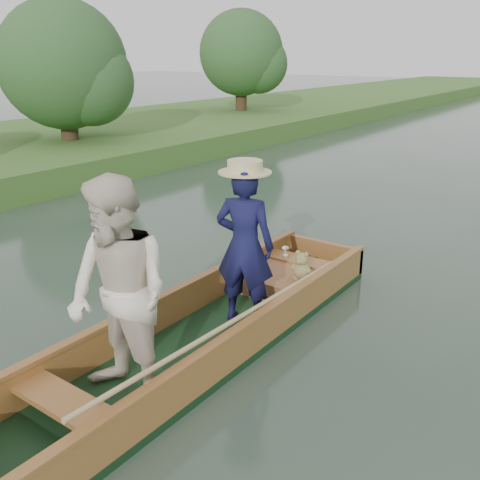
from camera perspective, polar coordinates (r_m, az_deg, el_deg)
The scene contains 2 objects.
ground at distance 5.39m, azimuth -3.83°, elevation -11.31°, with size 120.00×120.00×0.00m, color #283D30.
punt at distance 4.84m, azimuth -5.63°, elevation -6.11°, with size 1.15×5.00×1.93m.
Camera 1 is at (3.01, -3.53, 2.75)m, focal length 40.00 mm.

